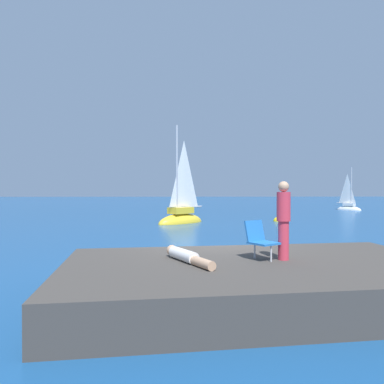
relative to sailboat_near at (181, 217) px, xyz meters
name	(u,v)px	position (x,y,z in m)	size (l,w,h in m)	color
ground_plane	(211,268)	(0.81, -13.18, -0.36)	(160.00, 160.00, 0.00)	navy
shore_ledge	(259,281)	(1.54, -16.13, 0.01)	(7.72, 4.43, 0.75)	#423D38
boulder_seaward	(208,271)	(0.72, -13.55, -0.36)	(1.49, 1.19, 0.82)	#394037
boulder_inland	(206,276)	(0.63, -14.12, -0.36)	(1.33, 1.07, 0.73)	#3A4334
sailboat_near	(181,217)	(0.00, 0.00, 0.00)	(3.38, 3.26, 6.67)	yellow
sailboat_far	(349,208)	(16.47, 12.93, -0.11)	(2.17, 2.40, 4.60)	white
person_sunbather	(186,256)	(0.09, -16.08, 0.50)	(0.94, 1.62, 0.25)	white
person_standing	(284,218)	(2.10, -15.91, 1.25)	(0.28, 0.28, 1.62)	#DB384C
beach_chair	(260,238)	(1.62, -15.83, 0.83)	(0.73, 0.76, 0.80)	blue
marker_buoy	(278,221)	(6.37, 1.10, -0.35)	(0.56, 0.56, 1.13)	yellow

